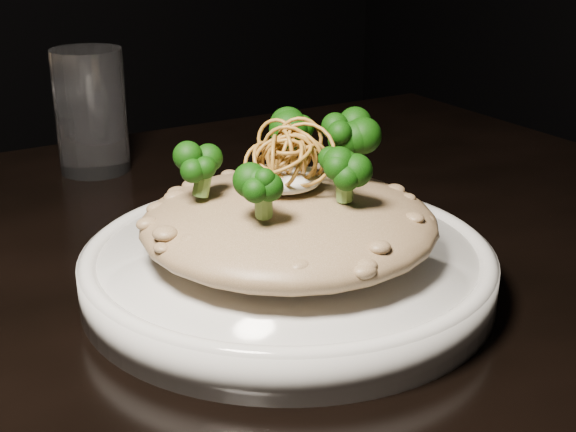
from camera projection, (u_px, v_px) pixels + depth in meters
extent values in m
cube|color=black|center=(156.00, 319.00, 0.56)|extent=(1.10, 0.80, 0.04)
cylinder|color=black|center=(390.00, 369.00, 1.19)|extent=(0.05, 0.05, 0.71)
cylinder|color=silver|center=(288.00, 270.00, 0.56)|extent=(0.28, 0.28, 0.03)
ellipsoid|color=brown|center=(289.00, 223.00, 0.54)|extent=(0.20, 0.20, 0.04)
ellipsoid|color=white|center=(283.00, 178.00, 0.53)|extent=(0.05, 0.05, 0.01)
cylinder|color=silver|center=(91.00, 111.00, 0.79)|extent=(0.08, 0.08, 0.12)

